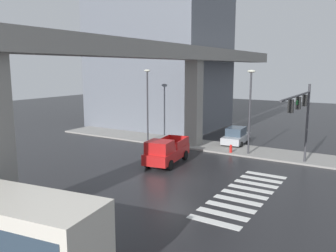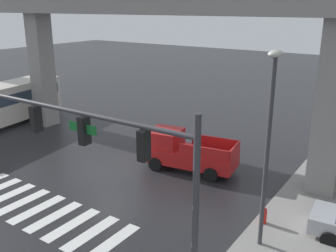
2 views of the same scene
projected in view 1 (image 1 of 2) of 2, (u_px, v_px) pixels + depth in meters
The scene contains 10 objects.
ground_plane at pixel (178, 181), 22.91m from camera, with size 120.00×120.00×0.00m, color #232326.
crosswalk_stripes at pixel (244, 194), 20.54m from camera, with size 9.35×2.80×0.01m.
elevated_overpass at pixel (127, 59), 23.66m from camera, with size 58.95×2.24×9.30m.
sidewalk_east at pixel (214, 147), 32.59m from camera, with size 4.00×36.00×0.15m, color gray.
pickup_truck at pixel (166, 152), 26.72m from camera, with size 5.33×2.66×2.08m.
sedan_silver at pixel (236, 136), 33.59m from camera, with size 4.42×2.22×1.72m.
traffic_signal_mast at pixel (301, 109), 24.19m from camera, with size 8.69×0.32×6.20m.
street_lamp_near_corner at pixel (250, 102), 28.92m from camera, with size 0.44×0.70×7.24m.
street_lamp_mid_block at pixel (147, 97), 34.35m from camera, with size 0.44×0.70×7.24m.
fire_hydrant at pixel (231, 149), 30.01m from camera, with size 0.24×0.24×0.85m.
Camera 1 is at (-19.03, -11.01, 7.44)m, focal length 37.05 mm.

